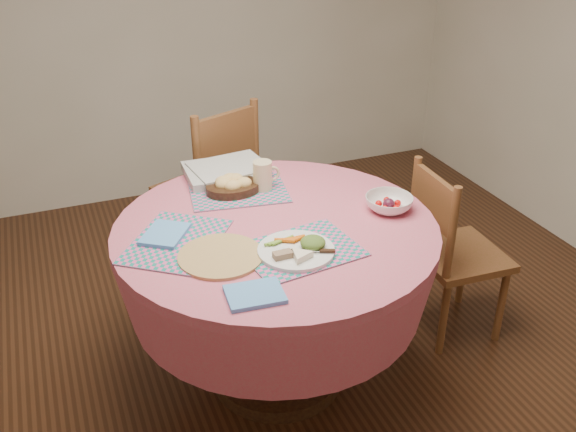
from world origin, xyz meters
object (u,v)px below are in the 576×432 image
Objects in this scene: chair_right at (451,249)px; chair_back at (213,186)px; dining_table at (276,268)px; bread_bowl at (232,184)px; dinner_plate at (299,249)px; latte_mug at (263,175)px; fruit_bowl at (389,204)px; wicker_trivet at (221,256)px.

chair_right is 0.88× the size of chair_back.
chair_right is at bearing 1.62° from dining_table.
chair_right is 3.65× the size of bread_bowl.
dinner_plate is (-0.01, -1.17, 0.27)m from chair_back.
chair_back is 1.20m from dinner_plate.
chair_back is 0.68m from bread_bowl.
latte_mug is 0.62× the size of fruit_bowl.
bread_bowl is 1.88× the size of latte_mug.
dinner_plate is at bearing 109.30° from chair_right.
latte_mug is at bearing -9.16° from bread_bowl.
fruit_bowl is (0.53, -0.38, -0.01)m from bread_bowl.
chair_right is at bearing -19.90° from latte_mug.
chair_back is at bearing 45.54° from chair_right.
dining_table is 5.39× the size of bread_bowl.
latte_mug is at bearing 54.54° from wicker_trivet.
bread_bowl is 0.13m from latte_mug.
dining_table is 1.48× the size of chair_right.
bread_bowl is 1.17× the size of fruit_bowl.
latte_mug is at bearing 83.26° from dinner_plate.
dining_table is 6.31× the size of fruit_bowl.
dinner_plate and fruit_bowl have the same top height.
chair_back is 4.85× the size of fruit_bowl.
dining_table is 0.94m from chair_back.
wicker_trivet is 0.56m from latte_mug.
wicker_trivet is 2.46× the size of latte_mug.
chair_right is 1.17m from wicker_trivet.
bread_bowl is at bearing 144.12° from fruit_bowl.
chair_back is 7.81× the size of latte_mug.
latte_mug is (-0.79, 0.29, 0.38)m from chair_right.
bread_bowl is at bearing 170.84° from latte_mug.
chair_right is 0.92m from latte_mug.
latte_mug reaches higher than wicker_trivet.
dining_table is 0.51m from fruit_bowl.
dining_table is at bearing 173.74° from fruit_bowl.
wicker_trivet is 1.10× the size of dinner_plate.
chair_right is at bearing -18.46° from bread_bowl.
chair_right reaches higher than dining_table.
fruit_bowl is (0.45, -0.99, 0.28)m from chair_back.
chair_back is 1.15m from wicker_trivet.
wicker_trivet is 0.51m from bread_bowl.
chair_back is 0.71m from latte_mug.
dinner_plate is 1.18× the size of bread_bowl.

